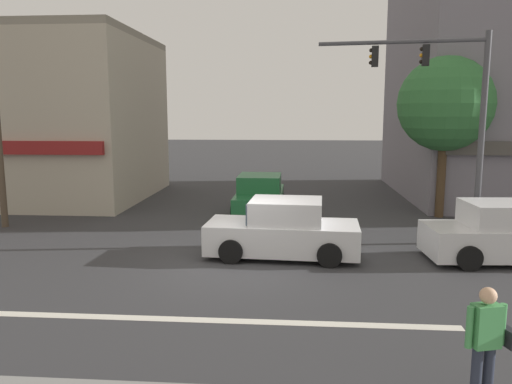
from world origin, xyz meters
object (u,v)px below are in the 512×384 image
at_px(street_tree, 445,104).
at_px(utility_pole_far_right, 477,109).
at_px(pedestrian_foreground_with_bag, 487,340).
at_px(sedan_crossing_leftbound, 283,231).
at_px(traffic_light_mast, 448,103).
at_px(sedan_crossing_center, 505,235).
at_px(sedan_crossing_rightbound, 260,197).

xyz_separation_m(street_tree, utility_pole_far_right, (1.81, 1.96, -0.15)).
bearing_deg(pedestrian_foreground_with_bag, street_tree, 76.84).
bearing_deg(street_tree, sedan_crossing_leftbound, -135.34).
relative_size(traffic_light_mast, sedan_crossing_center, 1.48).
xyz_separation_m(traffic_light_mast, sedan_crossing_center, (1.07, -1.98, -3.46)).
bearing_deg(sedan_crossing_rightbound, street_tree, 2.47).
xyz_separation_m(street_tree, sedan_crossing_center, (0.08, -5.68, -3.48)).
bearing_deg(utility_pole_far_right, sedan_crossing_center, -102.75).
distance_m(street_tree, sedan_crossing_center, 6.67).
bearing_deg(traffic_light_mast, sedan_crossing_leftbound, -157.37).
distance_m(sedan_crossing_leftbound, pedestrian_foreground_with_bag, 7.46).
height_order(utility_pole_far_right, pedestrian_foreground_with_bag, utility_pole_far_right).
relative_size(sedan_crossing_rightbound, sedan_crossing_center, 0.98).
bearing_deg(sedan_crossing_leftbound, sedan_crossing_rightbound, 100.55).
bearing_deg(sedan_crossing_rightbound, sedan_crossing_leftbound, -79.45).
distance_m(traffic_light_mast, sedan_crossing_rightbound, 7.55).
bearing_deg(pedestrian_foreground_with_bag, traffic_light_mast, 77.62).
bearing_deg(sedan_crossing_leftbound, traffic_light_mast, 22.63).
bearing_deg(traffic_light_mast, street_tree, 75.00).
bearing_deg(street_tree, sedan_crossing_center, -89.20).
height_order(sedan_crossing_center, pedestrian_foreground_with_bag, pedestrian_foreground_with_bag).
distance_m(utility_pole_far_right, sedan_crossing_center, 8.52).
xyz_separation_m(sedan_crossing_center, pedestrian_foreground_with_bag, (-3.03, -6.92, 0.24)).
relative_size(sedan_crossing_rightbound, pedestrian_foreground_with_bag, 2.46).
bearing_deg(sedan_crossing_center, street_tree, 90.80).
height_order(sedan_crossing_rightbound, pedestrian_foreground_with_bag, pedestrian_foreground_with_bag).
height_order(utility_pole_far_right, sedan_crossing_leftbound, utility_pole_far_right).
height_order(sedan_crossing_leftbound, sedan_crossing_rightbound, same).
distance_m(street_tree, sedan_crossing_rightbound, 7.62).
bearing_deg(street_tree, traffic_light_mast, -105.00).
relative_size(sedan_crossing_leftbound, sedan_crossing_center, 1.00).
bearing_deg(sedan_crossing_rightbound, pedestrian_foreground_with_bag, -72.73).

